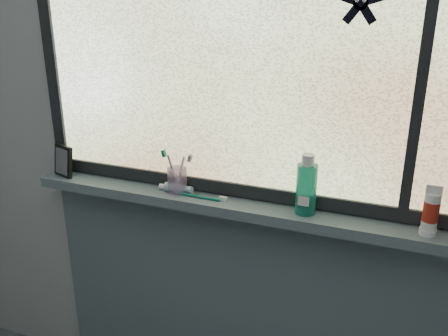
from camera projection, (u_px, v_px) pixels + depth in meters
wall_back at (237, 136)px, 1.82m from camera, size 3.00×0.01×2.50m
windowsill at (230, 206)px, 1.85m from camera, size 1.62×0.14×0.04m
sill_apron at (234, 311)px, 2.08m from camera, size 1.62×0.02×0.98m
window_pane at (236, 59)px, 1.70m from camera, size 1.50×0.01×1.00m
frame_bottom at (234, 188)px, 1.87m from camera, size 1.60×0.03×0.05m
frame_left at (51, 48)px, 1.96m from camera, size 0.05×0.03×1.10m
frame_mullion at (423, 70)px, 1.50m from camera, size 0.03×0.03×1.00m
starfish_sticker at (361, 3)px, 1.49m from camera, size 0.15×0.02×0.15m
vanity_mirror at (63, 161)px, 2.05m from camera, size 0.11×0.08×0.13m
toothpaste_tube at (178, 188)px, 1.91m from camera, size 0.20×0.07×0.03m
toothbrush_cup at (177, 180)px, 1.90m from camera, size 0.08×0.08×0.10m
toothbrush_lying at (197, 196)px, 1.86m from camera, size 0.22×0.03×0.01m
mouthwash_bottle at (307, 184)px, 1.71m from camera, size 0.09×0.09×0.18m
cream_tube at (431, 209)px, 1.57m from camera, size 0.05×0.05×0.12m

